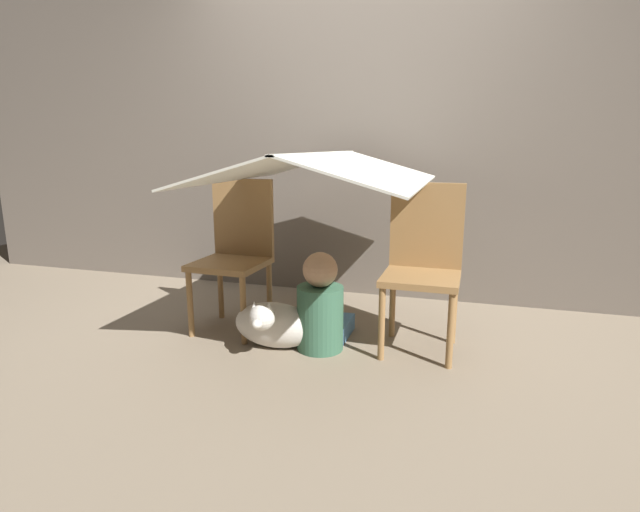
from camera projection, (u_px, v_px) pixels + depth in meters
name	position (u px, v px, depth m)	size (l,w,h in m)	color
ground_plane	(314.00, 347.00, 2.87)	(8.80, 8.80, 0.00)	gray
wall_back	(360.00, 130.00, 3.69)	(7.00, 0.05, 2.50)	#6B6056
chair_left	(236.00, 249.00, 3.12)	(0.43, 0.43, 0.93)	olive
chair_right	(423.00, 261.00, 2.79)	(0.42, 0.42, 0.93)	olive
sheet_canopy	(320.00, 168.00, 2.77)	(1.16, 1.47, 0.17)	silver
person_front	(320.00, 307.00, 2.80)	(0.26, 0.26, 0.56)	#38664C
dog	(274.00, 324.00, 2.83)	(0.49, 0.39, 0.33)	silver
floor_cushion	(311.00, 327.00, 3.05)	(0.46, 0.37, 0.10)	#4C7FB2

